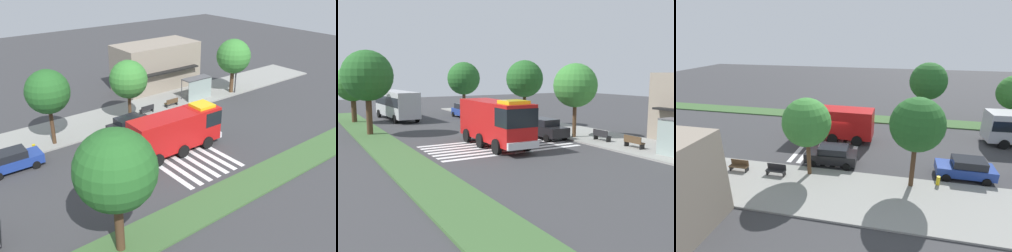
% 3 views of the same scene
% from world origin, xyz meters
% --- Properties ---
extents(ground_plane, '(120.00, 120.00, 0.00)m').
position_xyz_m(ground_plane, '(0.00, 0.00, 0.00)').
color(ground_plane, '#38383A').
extents(sidewalk, '(60.00, 5.98, 0.14)m').
position_xyz_m(sidewalk, '(0.00, 9.28, 0.07)').
color(sidewalk, gray).
rests_on(sidewalk, ground_plane).
extents(median_strip, '(60.00, 3.00, 0.14)m').
position_xyz_m(median_strip, '(0.00, -7.79, 0.07)').
color(median_strip, '#3D6033').
rests_on(median_strip, ground_plane).
extents(crosswalk, '(5.85, 11.33, 0.01)m').
position_xyz_m(crosswalk, '(0.57, 0.00, 0.01)').
color(crosswalk, silver).
rests_on(crosswalk, ground_plane).
extents(fire_truck, '(8.54, 2.86, 3.75)m').
position_xyz_m(fire_truck, '(0.81, -0.33, 2.04)').
color(fire_truck, '#B71414').
rests_on(fire_truck, ground_plane).
extents(parked_car_west, '(4.67, 2.26, 1.77)m').
position_xyz_m(parked_car_west, '(-18.14, 5.10, 0.91)').
color(parked_car_west, navy).
rests_on(parked_car_west, ground_plane).
extents(parked_car_mid, '(4.42, 2.07, 1.69)m').
position_xyz_m(parked_car_mid, '(-11.60, 5.10, 0.87)').
color(parked_car_mid, navy).
rests_on(parked_car_mid, ground_plane).
extents(parked_car_east, '(4.57, 2.20, 1.71)m').
position_xyz_m(parked_car_east, '(-0.63, 5.09, 0.89)').
color(parked_car_east, black).
rests_on(parked_car_east, ground_plane).
extents(transit_bus, '(10.14, 3.24, 3.45)m').
position_xyz_m(transit_bus, '(-20.11, -2.83, 2.05)').
color(transit_bus, '#B2B2B7').
rests_on(transit_bus, ground_plane).
extents(bench_near_shelter, '(1.60, 0.50, 0.90)m').
position_xyz_m(bench_near_shelter, '(6.60, 8.02, 0.59)').
color(bench_near_shelter, '#4C3823').
rests_on(bench_near_shelter, sidewalk).
extents(bench_west_of_shelter, '(1.60, 0.50, 0.90)m').
position_xyz_m(bench_west_of_shelter, '(3.26, 8.02, 0.59)').
color(bench_west_of_shelter, black).
rests_on(bench_west_of_shelter, sidewalk).
extents(sidewalk_tree_far_west, '(4.55, 4.55, 6.99)m').
position_xyz_m(sidewalk_tree_far_west, '(-23.24, 7.29, 4.83)').
color(sidewalk_tree_far_west, '#513823').
rests_on(sidewalk_tree_far_west, sidewalk).
extents(sidewalk_tree_west, '(3.82, 3.82, 6.79)m').
position_xyz_m(sidewalk_tree_west, '(-7.34, 7.29, 5.00)').
color(sidewalk_tree_west, '#47301E').
rests_on(sidewalk_tree_west, sidewalk).
extents(sidewalk_tree_center, '(3.75, 3.75, 6.31)m').
position_xyz_m(sidewalk_tree_center, '(0.70, 7.29, 4.56)').
color(sidewalk_tree_center, '#513823').
rests_on(sidewalk_tree_center, sidewalk).
extents(median_tree_far_west, '(3.98, 3.98, 6.31)m').
position_xyz_m(median_tree_far_west, '(-19.26, -7.79, 4.42)').
color(median_tree_far_west, '#47301E').
rests_on(median_tree_far_west, median_strip).
extents(median_tree_west, '(4.52, 4.52, 7.51)m').
position_xyz_m(median_tree_west, '(-9.52, -7.79, 5.35)').
color(median_tree_west, '#47301E').
rests_on(median_tree_west, median_strip).
extents(fire_hydrant, '(0.28, 0.28, 0.70)m').
position_xyz_m(fire_hydrant, '(-9.35, 6.79, 0.49)').
color(fire_hydrant, gold).
rests_on(fire_hydrant, sidewalk).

